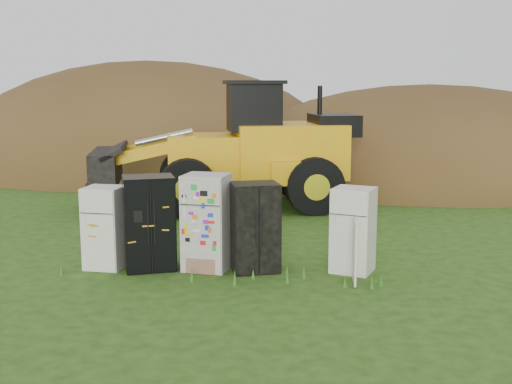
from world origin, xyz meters
The scene contains 10 objects.
ground centered at (0.00, 0.00, 0.00)m, with size 120.00×120.00×0.00m, color #264412.
fridge_leftmost centered at (-2.49, -0.01, 0.81)m, with size 0.71×0.69×1.62m, color white, non-canonical shape.
fridge_black_side centered at (-1.60, -0.04, 0.92)m, with size 0.96×0.76×1.84m, color black, non-canonical shape.
fridge_sticker centered at (-0.48, 0.01, 0.94)m, with size 0.84×0.77×1.88m, color silver, non-canonical shape.
fridge_dark_mid centered at (0.47, -0.04, 0.86)m, with size 0.88×0.72×1.73m, color black, non-canonical shape.
fridge_open_door centered at (2.37, -0.01, 0.82)m, with size 0.75×0.69×1.64m, color white, non-canonical shape.
wheel_loader centered at (-0.85, 6.17, 1.84)m, with size 7.61×3.08×3.68m, color orange, non-canonical shape.
dirt_mound_right centered at (6.28, 12.41, 0.00)m, with size 16.02×11.74×7.10m, color #4C3318.
dirt_mound_left centered at (-4.88, 14.67, 0.00)m, with size 16.66×12.49×9.02m, color #4C3318.
dirt_mound_back centered at (-1.08, 18.57, 0.00)m, with size 15.45×10.30×5.11m, color #4C3318.
Camera 1 is at (1.17, -12.13, 3.64)m, focal length 45.00 mm.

